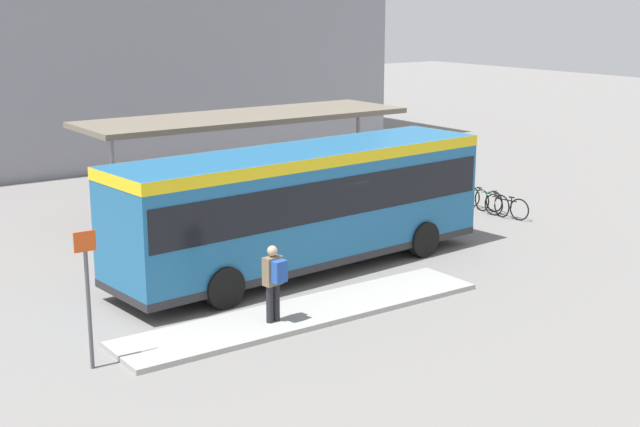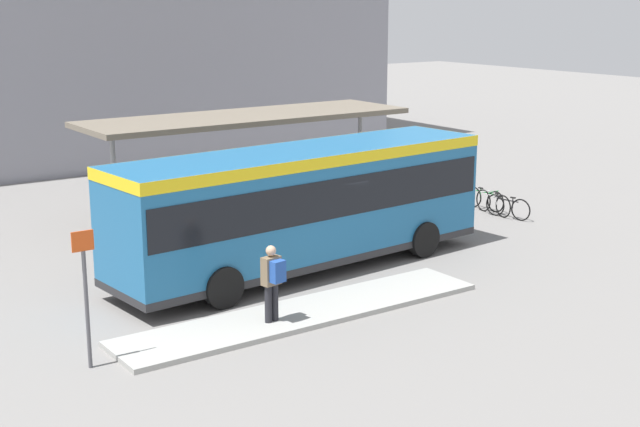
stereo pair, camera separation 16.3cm
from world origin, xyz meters
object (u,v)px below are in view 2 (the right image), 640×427
bicycle_black (508,207)px  bicycle_white (493,203)px  pedestrian_waiting (273,279)px  platform_sign (86,293)px  bicycle_green (484,199)px  city_bus (303,200)px

bicycle_black → bicycle_white: 0.67m
pedestrian_waiting → bicycle_black: 12.52m
bicycle_black → platform_sign: size_ratio=0.61×
bicycle_black → bicycle_green: (0.26, 1.34, 0.00)m
city_bus → pedestrian_waiting: (-2.99, -3.20, -0.79)m
pedestrian_waiting → bicycle_white: pedestrian_waiting is taller
city_bus → platform_sign: bearing=-161.4°
city_bus → bicycle_green: (9.07, 2.24, -1.53)m
bicycle_black → bicycle_green: bearing=-20.5°
bicycle_black → bicycle_white: (0.00, 0.67, 0.01)m
platform_sign → city_bus: bearing=23.0°
bicycle_white → platform_sign: platform_sign is taller
pedestrian_waiting → city_bus: bearing=-52.7°
bicycle_green → pedestrian_waiting: bearing=-69.2°
city_bus → bicycle_green: size_ratio=6.32×
pedestrian_waiting → bicycle_green: (12.06, 5.44, -0.74)m
platform_sign → bicycle_white: bearing=16.1°
pedestrian_waiting → bicycle_black: bearing=-80.5°
bicycle_white → bicycle_green: bicycle_white is taller
bicycle_white → bicycle_black: bearing=-173.5°
city_bus → bicycle_white: city_bus is taller
city_bus → bicycle_white: size_ratio=6.16×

